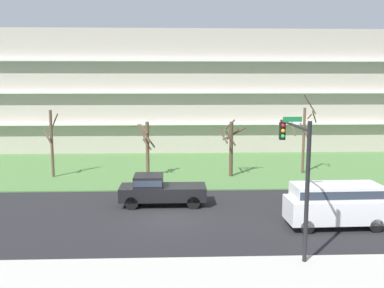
% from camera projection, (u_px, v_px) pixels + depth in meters
% --- Properties ---
extents(ground, '(160.00, 160.00, 0.00)m').
position_uv_depth(ground, '(168.00, 217.00, 24.33)').
color(ground, '#232326').
extents(sidewalk_curb_near, '(80.00, 4.00, 0.15)m').
position_uv_depth(sidewalk_curb_near, '(164.00, 280.00, 16.41)').
color(sidewalk_curb_near, '#BCB7AD').
rests_on(sidewalk_curb_near, ground).
extents(grass_lawn_strip, '(80.00, 16.00, 0.08)m').
position_uv_depth(grass_lawn_strip, '(171.00, 168.00, 38.17)').
color(grass_lawn_strip, '#547F42').
rests_on(grass_lawn_strip, ground).
extents(apartment_building, '(52.07, 12.19, 13.33)m').
position_uv_depth(apartment_building, '(172.00, 91.00, 50.68)').
color(apartment_building, '#B2A899').
rests_on(apartment_building, ground).
extents(tree_far_left, '(1.24, 1.25, 5.51)m').
position_uv_depth(tree_far_left, '(52.00, 142.00, 34.08)').
color(tree_far_left, brown).
rests_on(tree_far_left, ground).
extents(tree_left, '(1.43, 0.96, 4.57)m').
position_uv_depth(tree_left, '(147.00, 147.00, 34.13)').
color(tree_left, brown).
rests_on(tree_left, ground).
extents(tree_center, '(2.32, 2.33, 4.71)m').
position_uv_depth(tree_center, '(231.00, 146.00, 34.46)').
color(tree_center, '#4C3828').
rests_on(tree_center, ground).
extents(tree_right, '(2.16, 2.13, 6.74)m').
position_uv_depth(tree_right, '(304.00, 136.00, 35.45)').
color(tree_right, brown).
rests_on(tree_right, ground).
extents(pickup_black_near_left, '(5.40, 2.01, 1.95)m').
position_uv_depth(pickup_black_near_left, '(159.00, 189.00, 26.64)').
color(pickup_black_near_left, black).
rests_on(pickup_black_near_left, ground).
extents(van_white_center_left, '(5.25, 2.13, 2.36)m').
position_uv_depth(van_white_center_left, '(336.00, 202.00, 22.49)').
color(van_white_center_left, white).
rests_on(van_white_center_left, ground).
extents(traffic_signal_mast, '(0.90, 4.78, 6.14)m').
position_uv_depth(traffic_signal_mast, '(297.00, 161.00, 19.01)').
color(traffic_signal_mast, black).
rests_on(traffic_signal_mast, ground).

